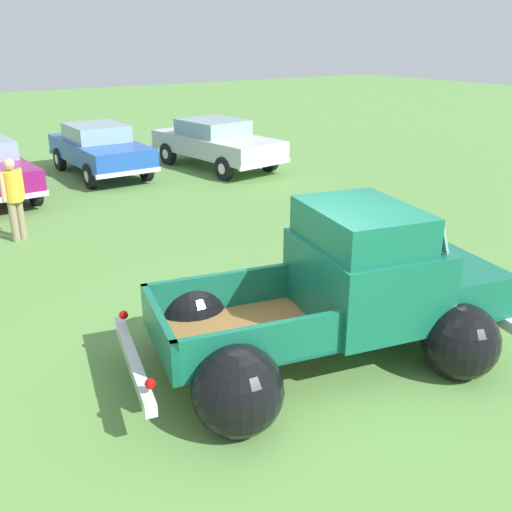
{
  "coord_description": "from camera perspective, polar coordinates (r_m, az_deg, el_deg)",
  "views": [
    {
      "loc": [
        -4.17,
        -4.8,
        3.8
      ],
      "look_at": [
        0.0,
        1.31,
        0.96
      ],
      "focal_mm": 40.53,
      "sensor_mm": 36.0,
      "label": 1
    }
  ],
  "objects": [
    {
      "name": "ground_plane",
      "position": [
        7.4,
        5.8,
        -10.01
      ],
      "size": [
        80.0,
        80.0,
        0.0
      ],
      "primitive_type": "plane",
      "color": "#609347"
    },
    {
      "name": "show_car_2",
      "position": [
        17.77,
        -3.97,
        11.18
      ],
      "size": [
        2.4,
        4.63,
        1.43
      ],
      "rotation": [
        0.0,
        0.0,
        -1.45
      ],
      "color": "black",
      "rests_on": "ground"
    },
    {
      "name": "show_car_1",
      "position": [
        17.35,
        -15.2,
        10.26
      ],
      "size": [
        1.81,
        4.22,
        1.43
      ],
      "rotation": [
        0.0,
        0.0,
        -1.57
      ],
      "color": "black",
      "rests_on": "ground"
    },
    {
      "name": "spectator_0",
      "position": [
        12.12,
        -22.82,
        5.61
      ],
      "size": [
        0.51,
        0.46,
        1.62
      ],
      "rotation": [
        0.0,
        0.0,
        5.22
      ],
      "color": "gray",
      "rests_on": "ground"
    },
    {
      "name": "lane_cone_0",
      "position": [
        9.76,
        13.73,
        -0.58
      ],
      "size": [
        0.36,
        0.36,
        0.63
      ],
      "color": "black",
      "rests_on": "ground"
    },
    {
      "name": "vintage_pickup_truck",
      "position": [
        7.22,
        8.77,
        -4.21
      ],
      "size": [
        4.93,
        3.53,
        1.96
      ],
      "rotation": [
        0.0,
        0.0,
        -0.23
      ],
      "color": "black",
      "rests_on": "ground"
    }
  ]
}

